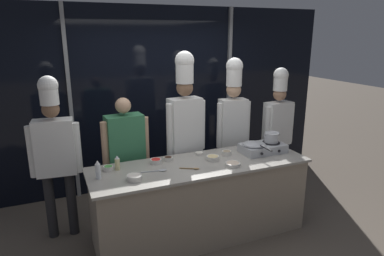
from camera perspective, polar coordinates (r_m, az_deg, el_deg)
ground_plane at (r=4.27m, az=1.38°, el=-17.21°), size 24.00×24.00×0.00m
window_wall_back at (r=5.22m, az=-6.04°, el=4.88°), size 5.78×0.09×2.70m
demo_counter at (r=4.04m, az=1.42°, el=-11.85°), size 2.48×0.78×0.90m
portable_stove at (r=4.28m, az=11.68°, el=-3.27°), size 0.54×0.33×0.12m
frying_pan at (r=4.19m, az=10.39°, el=-2.51°), size 0.28×0.49×0.04m
stock_pot at (r=4.31m, az=13.12°, el=-1.48°), size 0.20×0.18×0.12m
squeeze_bottle_oil at (r=3.75m, az=-12.34°, el=-5.73°), size 0.05×0.05×0.16m
squeeze_bottle_clear at (r=3.56m, az=-15.41°, el=-6.75°), size 0.05×0.05×0.20m
prep_bowl_soy_glaze at (r=3.94m, az=-4.02°, el=-5.10°), size 0.11×0.11×0.05m
prep_bowl_bell_pepper at (r=3.87m, az=-6.05°, el=-5.46°), size 0.13×0.13×0.05m
prep_bowl_onion at (r=3.47m, az=-9.57°, el=-8.08°), size 0.15×0.15×0.06m
prep_bowl_mushrooms at (r=4.12m, az=5.80°, el=-4.12°), size 0.11×0.11×0.05m
prep_bowl_ginger at (r=3.94m, az=3.50°, el=-4.98°), size 0.15×0.15×0.05m
prep_bowl_garlic at (r=4.12m, az=1.19°, el=-4.23°), size 0.09×0.09×0.03m
prep_bowl_chicken at (r=3.81m, az=6.81°, el=-5.96°), size 0.17×0.17×0.04m
prep_bowl_scallions at (r=3.76m, az=-13.77°, el=-6.48°), size 0.11×0.11×0.05m
serving_spoon_slotted at (r=3.70m, az=0.21°, el=-6.76°), size 0.21×0.13×0.02m
serving_spoon_solid at (r=3.67m, az=-5.45°, el=-7.06°), size 0.28×0.08×0.02m
chef_head at (r=4.07m, az=-21.90°, el=-2.96°), size 0.55×0.26×1.88m
person_guest at (r=4.16m, az=-11.02°, el=-3.65°), size 0.57×0.27×1.60m
chef_sous at (r=4.25m, az=-1.18°, el=1.20°), size 0.53×0.26×2.11m
chef_line at (r=4.61m, az=6.83°, el=1.73°), size 0.48×0.22×2.01m
chef_pastry at (r=5.00m, az=14.12°, el=0.97°), size 0.51×0.24×1.86m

